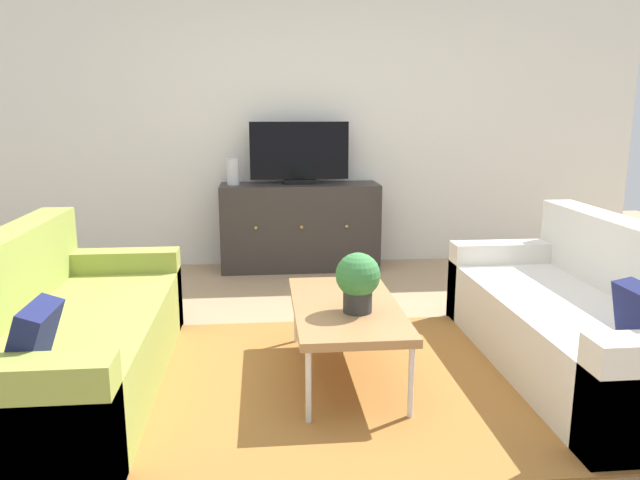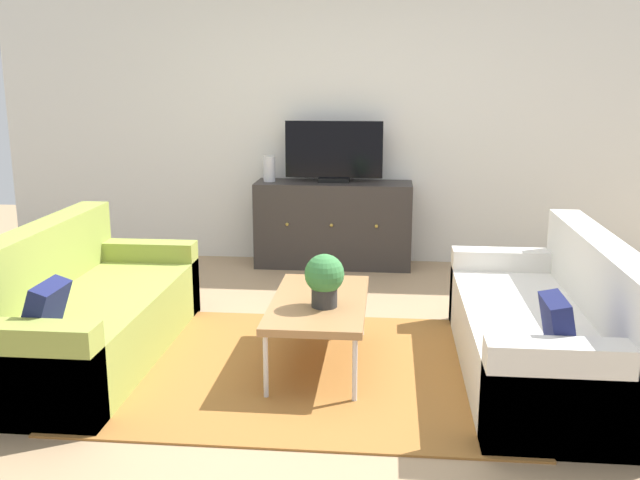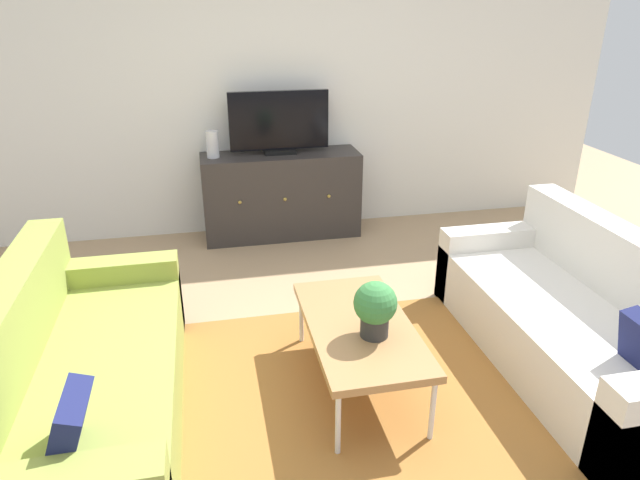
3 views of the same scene
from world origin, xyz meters
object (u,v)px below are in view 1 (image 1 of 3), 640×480
at_px(couch_right_side, 591,324).
at_px(potted_plant, 358,280).
at_px(couch_left_side, 54,343).
at_px(glass_vase, 233,172).
at_px(coffee_table, 346,310).
at_px(tv_console, 300,226).
at_px(flat_screen_tv, 299,153).

relative_size(couch_right_side, potted_plant, 6.24).
relative_size(couch_left_side, glass_vase, 8.35).
relative_size(coffee_table, tv_console, 0.76).
xyz_separation_m(tv_console, flat_screen_tv, (0.00, 0.02, 0.66)).
distance_m(couch_left_side, coffee_table, 1.51).
bearing_deg(potted_plant, couch_left_side, 177.04).
relative_size(tv_console, glass_vase, 6.10).
bearing_deg(couch_right_side, glass_vase, 130.91).
bearing_deg(couch_right_side, flat_screen_tv, 121.53).
distance_m(potted_plant, tv_console, 2.47).
bearing_deg(couch_left_side, glass_vase, 70.96).
bearing_deg(coffee_table, couch_right_side, -1.95).
height_order(coffee_table, flat_screen_tv, flat_screen_tv).
bearing_deg(couch_left_side, tv_console, 59.33).
relative_size(couch_right_side, glass_vase, 8.35).
bearing_deg(couch_right_side, tv_console, 121.74).
relative_size(coffee_table, flat_screen_tv, 1.23).
xyz_separation_m(couch_right_side, glass_vase, (-2.06, 2.37, 0.62)).
distance_m(couch_right_side, potted_plant, 1.37).
relative_size(couch_left_side, coffee_table, 1.80).
height_order(couch_left_side, tv_console, couch_left_side).
xyz_separation_m(flat_screen_tv, glass_vase, (-0.59, -0.02, -0.16)).
height_order(couch_right_side, glass_vase, glass_vase).
bearing_deg(tv_console, couch_left_side, -120.67).
distance_m(coffee_table, flat_screen_tv, 2.44).
bearing_deg(coffee_table, glass_vase, 106.43).
height_order(couch_right_side, coffee_table, couch_right_side).
relative_size(couch_left_side, couch_right_side, 1.00).
bearing_deg(flat_screen_tv, couch_left_side, -120.46).
height_order(tv_console, glass_vase, glass_vase).
bearing_deg(tv_console, potted_plant, -86.72).
relative_size(potted_plant, tv_console, 0.22).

